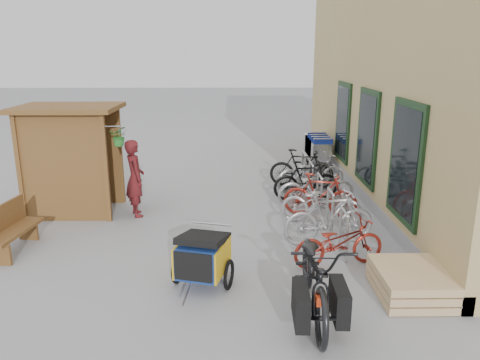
{
  "coord_description": "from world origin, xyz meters",
  "views": [
    {
      "loc": [
        0.38,
        -7.65,
        3.53
      ],
      "look_at": [
        0.5,
        1.5,
        1.0
      ],
      "focal_mm": 35.0,
      "sensor_mm": 36.0,
      "label": 1
    }
  ],
  "objects_px": {
    "bike_6": "(311,173)",
    "bike_7": "(301,168)",
    "kiosk": "(67,145)",
    "bike_4": "(316,187)",
    "pallet_stack": "(411,282)",
    "bike_1": "(329,218)",
    "bike_3": "(320,195)",
    "bike_2": "(322,203)",
    "shopping_carts": "(317,147)",
    "cargo_bike": "(316,275)",
    "person_kiosk": "(135,178)",
    "bench": "(9,228)",
    "child_trailer": "(203,255)",
    "bike_0": "(339,242)",
    "bike_5": "(306,180)"
  },
  "relations": [
    {
      "from": "kiosk",
      "to": "bike_1",
      "type": "bearing_deg",
      "value": -19.47
    },
    {
      "from": "bike_2",
      "to": "person_kiosk",
      "type": "bearing_deg",
      "value": 95.99
    },
    {
      "from": "bike_7",
      "to": "bike_2",
      "type": "bearing_deg",
      "value": -168.2
    },
    {
      "from": "person_kiosk",
      "to": "bike_6",
      "type": "relative_size",
      "value": 0.91
    },
    {
      "from": "pallet_stack",
      "to": "bike_6",
      "type": "distance_m",
      "value": 5.46
    },
    {
      "from": "cargo_bike",
      "to": "bike_6",
      "type": "xyz_separation_m",
      "value": [
        0.89,
        5.91,
        -0.1
      ]
    },
    {
      "from": "pallet_stack",
      "to": "bike_3",
      "type": "bearing_deg",
      "value": 101.83
    },
    {
      "from": "child_trailer",
      "to": "bike_3",
      "type": "distance_m",
      "value": 3.93
    },
    {
      "from": "bike_6",
      "to": "bike_7",
      "type": "height_order",
      "value": "bike_7"
    },
    {
      "from": "cargo_bike",
      "to": "bike_2",
      "type": "distance_m",
      "value": 3.62
    },
    {
      "from": "kiosk",
      "to": "bike_4",
      "type": "bearing_deg",
      "value": 3.05
    },
    {
      "from": "bike_1",
      "to": "bike_3",
      "type": "distance_m",
      "value": 1.55
    },
    {
      "from": "kiosk",
      "to": "bike_6",
      "type": "relative_size",
      "value": 1.33
    },
    {
      "from": "child_trailer",
      "to": "bike_2",
      "type": "height_order",
      "value": "bike_2"
    },
    {
      "from": "bench",
      "to": "bike_6",
      "type": "bearing_deg",
      "value": 38.85
    },
    {
      "from": "bike_6",
      "to": "bike_7",
      "type": "bearing_deg",
      "value": 7.54
    },
    {
      "from": "child_trailer",
      "to": "bike_2",
      "type": "relative_size",
      "value": 0.92
    },
    {
      "from": "bike_0",
      "to": "bike_3",
      "type": "relative_size",
      "value": 0.99
    },
    {
      "from": "bike_1",
      "to": "bench",
      "type": "bearing_deg",
      "value": 83.01
    },
    {
      "from": "bike_2",
      "to": "bike_3",
      "type": "height_order",
      "value": "bike_3"
    },
    {
      "from": "child_trailer",
      "to": "bike_0",
      "type": "relative_size",
      "value": 0.96
    },
    {
      "from": "person_kiosk",
      "to": "bike_4",
      "type": "bearing_deg",
      "value": -105.69
    },
    {
      "from": "bike_4",
      "to": "bench",
      "type": "bearing_deg",
      "value": 105.7
    },
    {
      "from": "shopping_carts",
      "to": "person_kiosk",
      "type": "height_order",
      "value": "person_kiosk"
    },
    {
      "from": "bench",
      "to": "shopping_carts",
      "type": "relative_size",
      "value": 0.72
    },
    {
      "from": "bike_2",
      "to": "shopping_carts",
      "type": "bearing_deg",
      "value": 5.62
    },
    {
      "from": "bike_3",
      "to": "bike_5",
      "type": "relative_size",
      "value": 0.99
    },
    {
      "from": "bench",
      "to": "bike_3",
      "type": "bearing_deg",
      "value": 24.18
    },
    {
      "from": "bike_4",
      "to": "person_kiosk",
      "type": "bearing_deg",
      "value": 90.65
    },
    {
      "from": "kiosk",
      "to": "bench",
      "type": "relative_size",
      "value": 1.73
    },
    {
      "from": "bike_0",
      "to": "bike_2",
      "type": "relative_size",
      "value": 0.95
    },
    {
      "from": "bike_6",
      "to": "bike_4",
      "type": "bearing_deg",
      "value": 160.98
    },
    {
      "from": "bike_1",
      "to": "bike_7",
      "type": "bearing_deg",
      "value": -10.17
    },
    {
      "from": "bike_3",
      "to": "bike_1",
      "type": "bearing_deg",
      "value": -169.76
    },
    {
      "from": "person_kiosk",
      "to": "bike_2",
      "type": "distance_m",
      "value": 4.07
    },
    {
      "from": "child_trailer",
      "to": "person_kiosk",
      "type": "relative_size",
      "value": 0.91
    },
    {
      "from": "kiosk",
      "to": "pallet_stack",
      "type": "xyz_separation_m",
      "value": [
        6.28,
        -3.87,
        -1.34
      ]
    },
    {
      "from": "bike_2",
      "to": "cargo_bike",
      "type": "bearing_deg",
      "value": -177.51
    },
    {
      "from": "bike_0",
      "to": "child_trailer",
      "type": "bearing_deg",
      "value": 92.76
    },
    {
      "from": "bike_0",
      "to": "bike_1",
      "type": "xyz_separation_m",
      "value": [
        0.02,
        0.93,
        0.11
      ]
    },
    {
      "from": "bike_0",
      "to": "bench",
      "type": "bearing_deg",
      "value": 70.22
    },
    {
      "from": "bike_0",
      "to": "bike_4",
      "type": "xyz_separation_m",
      "value": [
        0.15,
        3.14,
        0.05
      ]
    },
    {
      "from": "bike_3",
      "to": "bike_6",
      "type": "distance_m",
      "value": 1.92
    },
    {
      "from": "kiosk",
      "to": "bike_1",
      "type": "relative_size",
      "value": 1.42
    },
    {
      "from": "bike_6",
      "to": "child_trailer",
      "type": "bearing_deg",
      "value": 138.41
    },
    {
      "from": "pallet_stack",
      "to": "bike_4",
      "type": "height_order",
      "value": "bike_4"
    },
    {
      "from": "cargo_bike",
      "to": "bike_6",
      "type": "bearing_deg",
      "value": 83.61
    },
    {
      "from": "cargo_bike",
      "to": "bike_7",
      "type": "xyz_separation_m",
      "value": [
        0.7,
        6.35,
        -0.08
      ]
    },
    {
      "from": "pallet_stack",
      "to": "shopping_carts",
      "type": "relative_size",
      "value": 0.6
    },
    {
      "from": "child_trailer",
      "to": "bike_4",
      "type": "bearing_deg",
      "value": 72.9
    }
  ]
}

